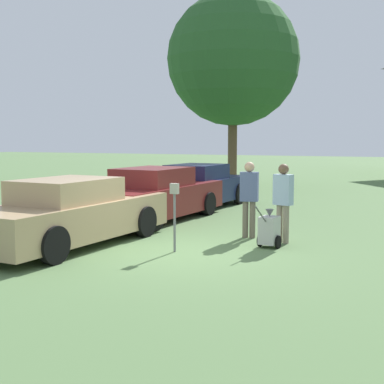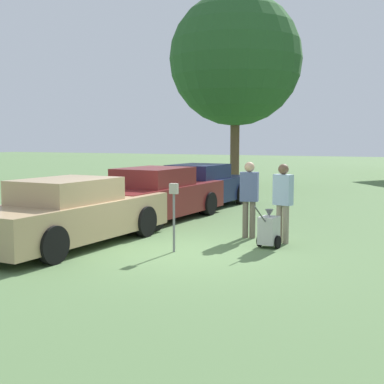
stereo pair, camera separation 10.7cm
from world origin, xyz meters
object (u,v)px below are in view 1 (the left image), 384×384
parked_car_maroon (156,196)px  person_worker (249,194)px  parked_car_tan (72,214)px  parking_meter (175,205)px  equipment_cart (269,230)px  parked_car_navy (199,187)px  person_supervisor (283,198)px

parked_car_maroon → person_worker: 3.65m
parked_car_tan → parking_meter: parked_car_tan is taller
parked_car_maroon → equipment_cart: size_ratio=5.25×
parked_car_tan → parking_meter: 2.41m
parking_meter → person_worker: 2.35m
parked_car_navy → person_supervisor: bearing=-46.1°
parked_car_navy → person_worker: size_ratio=2.62×
person_worker → equipment_cart: bearing=121.8°
parked_car_navy → parking_meter: parked_car_navy is taller
parking_meter → parked_car_maroon: bearing=122.8°
parking_meter → person_supervisor: size_ratio=0.80×
person_worker → parking_meter: bearing=58.9°
equipment_cart → parked_car_tan: bearing=-152.4°
parked_car_maroon → person_supervisor: bearing=-19.8°
parked_car_tan → parked_car_maroon: parked_car_maroon is taller
person_worker → equipment_cart: size_ratio=1.82×
parked_car_maroon → person_worker: (3.30, -1.51, 0.33)m
parked_car_navy → person_worker: 5.71m
person_supervisor → equipment_cart: 0.91m
parked_car_tan → person_worker: size_ratio=2.90×
person_worker → parked_car_navy: bearing=-62.5°
person_worker → person_supervisor: 0.95m
parking_meter → equipment_cart: bearing=36.4°
parked_car_maroon → parking_meter: (2.37, -3.68, 0.28)m
parked_car_tan → parked_car_navy: parked_car_tan is taller
parked_car_tan → parked_car_maroon: bearing=93.6°
person_worker → equipment_cart: person_worker is taller
parked_car_navy → equipment_cart: (4.06, -5.56, -0.32)m
parked_car_tan → person_worker: bearing=40.6°
parked_car_tan → parked_car_navy: bearing=93.6°
parked_car_tan → person_supervisor: size_ratio=2.92×
parked_car_maroon → person_supervisor: 4.59m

